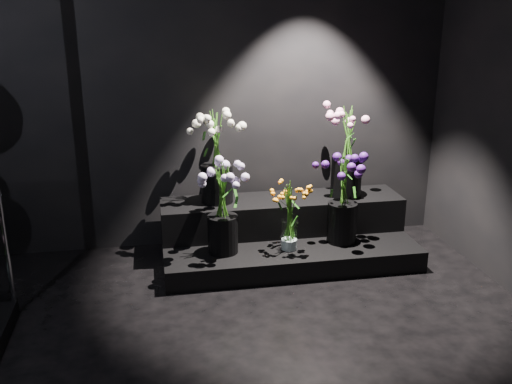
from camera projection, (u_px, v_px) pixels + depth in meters
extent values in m
plane|color=black|center=(247.00, 382.00, 3.07)|extent=(4.00, 4.00, 0.00)
plane|color=black|center=(204.00, 77.00, 4.51)|extent=(4.00, 0.00, 4.00)
cube|color=black|center=(288.00, 249.00, 4.56)|extent=(1.97, 0.88, 0.16)
cube|color=black|center=(282.00, 214.00, 4.69)|extent=(1.97, 0.44, 0.27)
cylinder|color=white|center=(289.00, 235.00, 4.32)|extent=(0.13, 0.13, 0.23)
cylinder|color=black|center=(223.00, 234.00, 4.26)|extent=(0.23, 0.23, 0.29)
cylinder|color=black|center=(342.00, 222.00, 4.45)|extent=(0.23, 0.23, 0.32)
cylinder|color=black|center=(217.00, 184.00, 4.53)|extent=(0.25, 0.25, 0.30)
cylinder|color=black|center=(346.00, 176.00, 4.66)|extent=(0.25, 0.25, 0.34)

